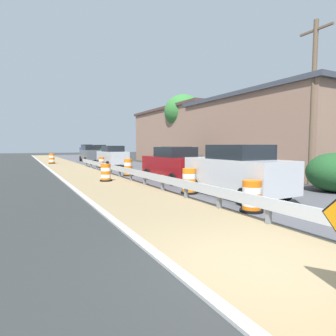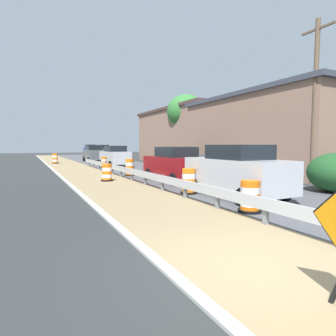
% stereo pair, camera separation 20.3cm
% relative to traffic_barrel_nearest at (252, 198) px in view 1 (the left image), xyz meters
% --- Properties ---
extents(ground_plane, '(160.00, 160.00, 0.00)m').
position_rel_traffic_barrel_nearest_xyz_m(ground_plane, '(-2.80, -2.94, -0.44)').
color(ground_plane, '#2B2D2D').
extents(median_dirt_strip, '(3.58, 120.00, 0.01)m').
position_rel_traffic_barrel_nearest_xyz_m(median_dirt_strip, '(-2.21, -2.94, -0.43)').
color(median_dirt_strip, '#8E7A56').
rests_on(median_dirt_strip, ground).
extents(curb_near_edge, '(0.20, 120.00, 0.11)m').
position_rel_traffic_barrel_nearest_xyz_m(curb_near_edge, '(-4.10, -2.94, -0.43)').
color(curb_near_edge, '#ADADA8').
rests_on(curb_near_edge, ground).
extents(guardrail_median, '(0.18, 45.11, 0.71)m').
position_rel_traffic_barrel_nearest_xyz_m(guardrail_median, '(-0.66, -0.19, 0.08)').
color(guardrail_median, '#ADB2B7').
rests_on(guardrail_median, ground).
extents(traffic_barrel_nearest, '(0.72, 0.72, 0.98)m').
position_rel_traffic_barrel_nearest_xyz_m(traffic_barrel_nearest, '(0.00, 0.00, 0.00)').
color(traffic_barrel_nearest, orange).
rests_on(traffic_barrel_nearest, ground).
extents(traffic_barrel_close, '(0.70, 0.70, 1.07)m').
position_rel_traffic_barrel_nearest_xyz_m(traffic_barrel_close, '(0.04, 3.69, 0.05)').
color(traffic_barrel_close, orange).
rests_on(traffic_barrel_close, ground).
extents(traffic_barrel_mid, '(0.69, 0.69, 0.98)m').
position_rel_traffic_barrel_nearest_xyz_m(traffic_barrel_mid, '(-1.95, 9.44, 0.00)').
color(traffic_barrel_mid, orange).
rests_on(traffic_barrel_mid, ground).
extents(traffic_barrel_far, '(0.69, 0.69, 1.13)m').
position_rel_traffic_barrel_nearest_xyz_m(traffic_barrel_far, '(0.16, 11.57, 0.08)').
color(traffic_barrel_far, orange).
rests_on(traffic_barrel_far, ground).
extents(traffic_barrel_farther, '(0.65, 0.65, 0.99)m').
position_rel_traffic_barrel_nearest_xyz_m(traffic_barrel_farther, '(0.32, 19.17, 0.00)').
color(traffic_barrel_farther, orange).
rests_on(traffic_barrel_farther, ground).
extents(traffic_barrel_farthest, '(0.72, 0.72, 1.13)m').
position_rel_traffic_barrel_nearest_xyz_m(traffic_barrel_farthest, '(-3.10, 27.62, 0.08)').
color(traffic_barrel_farthest, orange).
rests_on(traffic_barrel_farthest, ground).
extents(car_lead_near_lane, '(2.15, 4.47, 2.04)m').
position_rel_traffic_barrel_nearest_xyz_m(car_lead_near_lane, '(1.65, 29.50, 0.58)').
color(car_lead_near_lane, '#4C5156').
rests_on(car_lead_near_lane, ground).
extents(car_trailing_near_lane, '(2.21, 4.28, 2.20)m').
position_rel_traffic_barrel_nearest_xyz_m(car_trailing_near_lane, '(4.84, 46.89, 0.66)').
color(car_trailing_near_lane, navy).
rests_on(car_trailing_near_lane, ground).
extents(car_lead_far_lane, '(2.08, 4.79, 1.96)m').
position_rel_traffic_barrel_nearest_xyz_m(car_lead_far_lane, '(1.47, 7.61, 0.55)').
color(car_lead_far_lane, maroon).
rests_on(car_lead_far_lane, ground).
extents(car_mid_far_lane, '(2.18, 4.17, 1.95)m').
position_rel_traffic_barrel_nearest_xyz_m(car_mid_far_lane, '(4.53, 12.59, 0.54)').
color(car_mid_far_lane, '#4C5156').
rests_on(car_mid_far_lane, ground).
extents(car_trailing_far_lane, '(2.09, 4.76, 2.01)m').
position_rel_traffic_barrel_nearest_xyz_m(car_trailing_far_lane, '(1.66, 20.19, 0.57)').
color(car_trailing_far_lane, silver).
rests_on(car_trailing_far_lane, ground).
extents(car_distant_a, '(2.30, 4.42, 2.13)m').
position_rel_traffic_barrel_nearest_xyz_m(car_distant_a, '(4.82, 37.78, 0.63)').
color(car_distant_a, '#195128').
rests_on(car_distant_a, ground).
extents(car_distant_b, '(2.12, 4.69, 2.07)m').
position_rel_traffic_barrel_nearest_xyz_m(car_distant_b, '(1.30, 2.18, 0.60)').
color(car_distant_b, silver).
rests_on(car_distant_b, ground).
extents(roadside_shop_near, '(8.81, 13.43, 5.81)m').
position_rel_traffic_barrel_nearest_xyz_m(roadside_shop_near, '(11.47, 9.34, 2.48)').
color(roadside_shop_near, '#93705B').
rests_on(roadside_shop_near, ground).
extents(roadside_shop_far, '(8.48, 15.61, 6.42)m').
position_rel_traffic_barrel_nearest_xyz_m(roadside_shop_far, '(12.37, 23.38, 2.78)').
color(roadside_shop_far, '#93705B').
rests_on(roadside_shop_far, ground).
extents(utility_pole_near, '(0.24, 1.80, 8.41)m').
position_rel_traffic_barrel_nearest_xyz_m(utility_pole_near, '(7.29, 3.20, 3.93)').
color(utility_pole_near, brown).
rests_on(utility_pole_near, ground).
extents(bush_roadside, '(2.34, 2.34, 1.73)m').
position_rel_traffic_barrel_nearest_xyz_m(bush_roadside, '(5.95, 1.10, 0.43)').
color(bush_roadside, '#1E4C23').
rests_on(bush_roadside, ground).
extents(tree_roadside, '(4.13, 4.13, 7.59)m').
position_rel_traffic_barrel_nearest_xyz_m(tree_roadside, '(9.74, 20.41, 5.26)').
color(tree_roadside, '#4C3D2D').
rests_on(tree_roadside, ground).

